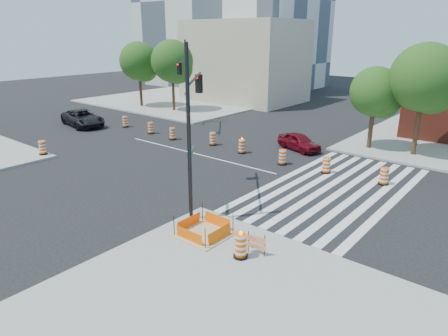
{
  "coord_description": "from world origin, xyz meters",
  "views": [
    {
      "loc": [
        19.53,
        -20.39,
        8.42
      ],
      "look_at": [
        6.34,
        -4.4,
        1.4
      ],
      "focal_mm": 32.0,
      "sensor_mm": 36.0,
      "label": 1
    }
  ],
  "objects_px": {
    "signal_pole_se": "(193,113)",
    "signal_pole_nw": "(184,76)",
    "dark_suv": "(83,118)",
    "red_coupe": "(299,142)"
  },
  "relations": [
    {
      "from": "signal_pole_se",
      "to": "signal_pole_nw",
      "type": "height_order",
      "value": "signal_pole_se"
    },
    {
      "from": "signal_pole_se",
      "to": "signal_pole_nw",
      "type": "xyz_separation_m",
      "value": [
        -13.45,
        12.9,
        -0.13
      ]
    },
    {
      "from": "red_coupe",
      "to": "dark_suv",
      "type": "bearing_deg",
      "value": 124.71
    },
    {
      "from": "dark_suv",
      "to": "signal_pole_se",
      "type": "height_order",
      "value": "signal_pole_se"
    },
    {
      "from": "signal_pole_nw",
      "to": "signal_pole_se",
      "type": "bearing_deg",
      "value": 7.42
    },
    {
      "from": "signal_pole_se",
      "to": "signal_pole_nw",
      "type": "distance_m",
      "value": 18.64
    },
    {
      "from": "dark_suv",
      "to": "red_coupe",
      "type": "bearing_deg",
      "value": -63.38
    },
    {
      "from": "dark_suv",
      "to": "signal_pole_se",
      "type": "relative_size",
      "value": 0.7
    },
    {
      "from": "red_coupe",
      "to": "signal_pole_nw",
      "type": "xyz_separation_m",
      "value": [
        -12.27,
        0.21,
        4.1
      ]
    },
    {
      "from": "red_coupe",
      "to": "signal_pole_se",
      "type": "distance_m",
      "value": 13.43
    }
  ]
}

